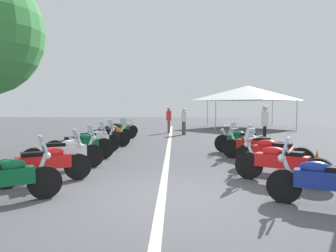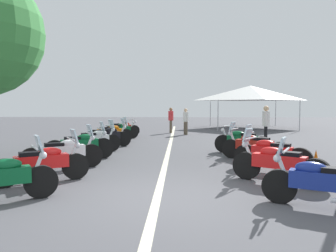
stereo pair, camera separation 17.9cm
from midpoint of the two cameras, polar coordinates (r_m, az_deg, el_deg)
The scene contains 20 objects.
ground_plane at distance 6.25m, azimuth -1.13°, elevation -12.66°, with size 80.00×80.00×0.00m, color #4C4C51.
lane_centre_stripe at distance 12.61m, azimuth 0.52°, elevation -4.27°, with size 27.71×0.16×0.01m, color beige.
motorcycle_left_row_1 at distance 7.80m, azimuth -20.57°, elevation -6.10°, with size 1.29×1.86×1.20m.
motorcycle_left_row_2 at distance 9.22m, azimuth -17.38°, elevation -4.47°, with size 1.28×1.94×1.22m.
motorcycle_left_row_3 at distance 10.67m, azimuth -14.73°, elevation -3.29°, with size 1.14×2.01×1.23m.
motorcycle_left_row_4 at distance 12.18m, azimuth -12.33°, elevation -2.44°, with size 1.30×1.73×1.21m.
motorcycle_left_row_5 at distance 13.63m, azimuth -10.27°, elevation -1.77°, with size 1.11×1.89×1.21m.
motorcycle_left_row_6 at distance 15.16m, azimuth -9.77°, elevation -1.20°, with size 1.12×1.99×1.21m.
motorcycle_left_row_7 at distance 16.73m, azimuth -8.24°, elevation -0.75°, with size 1.40×1.83×1.00m.
motorcycle_left_row_8 at distance 18.16m, azimuth -7.78°, elevation -0.42°, with size 1.11×1.86×0.99m.
motorcycle_right_row_0 at distance 6.16m, azimuth 26.05°, elevation -8.88°, with size 1.04×1.85×1.20m.
motorcycle_right_row_1 at distance 7.67m, azimuth 19.43°, elevation -6.18°, with size 1.37×1.87×1.22m.
motorcycle_right_row_2 at distance 9.08m, azimuth 18.27°, elevation -4.59°, with size 1.12×1.87×1.23m.
motorcycle_right_row_3 at distance 10.67m, azimuth 15.33°, elevation -3.37°, with size 1.23×1.94×1.21m.
motorcycle_right_row_4 at distance 11.94m, azimuth 13.32°, elevation -2.60°, with size 1.10×1.90×1.01m.
traffic_cone_1 at distance 9.24m, azimuth 25.16°, elevation -5.78°, with size 0.36×0.36×0.61m.
bystander_0 at distance 20.21m, azimuth 0.76°, elevation 1.39°, with size 0.53×0.32×1.59m.
bystander_1 at distance 14.34m, azimuth 17.26°, elevation 0.59°, with size 0.52×0.32×1.73m.
bystander_2 at distance 18.97m, azimuth 3.42°, elevation 1.16°, with size 0.47×0.32×1.56m.
event_tent at distance 25.21m, azimuth 14.53°, elevation 5.66°, with size 6.06×6.06×3.20m.
Camera 2 is at (-5.98, -0.43, 1.77)m, focal length 34.50 mm.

